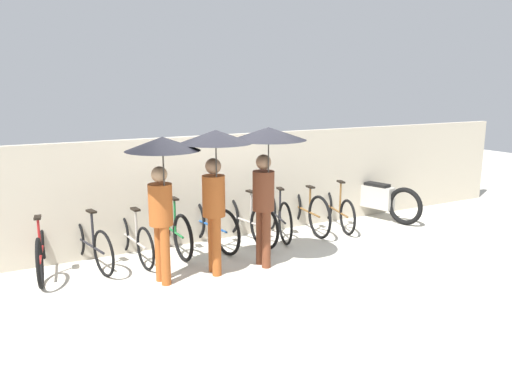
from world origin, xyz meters
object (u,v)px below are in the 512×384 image
object	(u,v)px
parked_bicycle_7	(305,209)
pedestrian_leading	(162,171)
parked_bicycle_2	(132,238)
parked_bicycle_5	(244,219)
parked_bicycle_0	(42,249)
pedestrian_trailing	(267,157)
motorcycle	(376,198)
pedestrian_center	(215,163)
parked_bicycle_1	(88,243)
parked_bicycle_4	(209,224)
parked_bicycle_3	(171,229)
parked_bicycle_8	(336,209)
parked_bicycle_6	(277,215)

from	to	relation	value
parked_bicycle_7	pedestrian_leading	world-z (taller)	pedestrian_leading
parked_bicycle_2	parked_bicycle_5	bearing A→B (deg)	-95.50
parked_bicycle_0	pedestrian_trailing	world-z (taller)	pedestrian_trailing
parked_bicycle_5	pedestrian_leading	xyz separation A→B (m)	(-1.80, -1.20, 1.18)
motorcycle	pedestrian_center	bearing A→B (deg)	92.09
parked_bicycle_0	parked_bicycle_1	distance (m)	0.64
parked_bicycle_0	parked_bicycle_4	world-z (taller)	parked_bicycle_4
parked_bicycle_0	parked_bicycle_7	distance (m)	4.52
parked_bicycle_2	parked_bicycle_3	distance (m)	0.65
parked_bicycle_3	pedestrian_trailing	distance (m)	2.10
parked_bicycle_4	parked_bicycle_7	size ratio (longest dim) A/B	0.97
pedestrian_center	parked_bicycle_2	bearing A→B (deg)	-48.42
parked_bicycle_4	motorcycle	size ratio (longest dim) A/B	0.91
parked_bicycle_7	pedestrian_center	world-z (taller)	pedestrian_center
parked_bicycle_3	pedestrian_leading	distance (m)	1.80
parked_bicycle_1	parked_bicycle_8	world-z (taller)	parked_bicycle_8
parked_bicycle_7	parked_bicycle_1	bearing A→B (deg)	96.17
parked_bicycle_5	parked_bicycle_7	distance (m)	1.30
motorcycle	parked_bicycle_1	bearing A→B (deg)	74.95
pedestrian_center	parked_bicycle_1	bearing A→B (deg)	-33.61
parked_bicycle_0	parked_bicycle_3	size ratio (longest dim) A/B	1.03
pedestrian_center	parked_bicycle_8	bearing A→B (deg)	-152.32
parked_bicycle_4	parked_bicycle_6	bearing A→B (deg)	-99.60
parked_bicycle_3	parked_bicycle_7	size ratio (longest dim) A/B	0.92
parked_bicycle_3	parked_bicycle_7	bearing A→B (deg)	-91.56
pedestrian_leading	pedestrian_trailing	xyz separation A→B (m)	(1.51, -0.08, 0.09)
parked_bicycle_4	pedestrian_center	size ratio (longest dim) A/B	0.86
parked_bicycle_3	parked_bicycle_7	world-z (taller)	parked_bicycle_7
pedestrian_center	motorcycle	size ratio (longest dim) A/B	1.06
parked_bicycle_4	motorcycle	distance (m)	3.67
parked_bicycle_3	parked_bicycle_8	xyz separation A→B (m)	(3.23, -0.07, -0.04)
parked_bicycle_7	pedestrian_center	bearing A→B (deg)	124.33
parked_bicycle_1	pedestrian_trailing	bearing A→B (deg)	-131.50
parked_bicycle_0	parked_bicycle_3	bearing A→B (deg)	-81.48
parked_bicycle_3	parked_bicycle_7	xyz separation A→B (m)	(2.58, 0.02, 0.01)
parked_bicycle_7	motorcycle	distance (m)	1.73
parked_bicycle_3	pedestrian_center	xyz separation A→B (m)	(0.23, -1.27, 1.24)
pedestrian_center	pedestrian_trailing	size ratio (longest dim) A/B	1.00
pedestrian_trailing	parked_bicycle_7	bearing A→B (deg)	-139.99
parked_bicycle_2	pedestrian_trailing	distance (m)	2.46
parked_bicycle_3	parked_bicycle_4	size ratio (longest dim) A/B	0.95
pedestrian_trailing	parked_bicycle_2	bearing A→B (deg)	-38.46
parked_bicycle_8	motorcycle	distance (m)	1.08
pedestrian_leading	pedestrian_trailing	bearing A→B (deg)	169.91
parked_bicycle_3	parked_bicycle_0	bearing A→B (deg)	88.05
parked_bicycle_6	pedestrian_trailing	world-z (taller)	pedestrian_trailing
parked_bicycle_2	parked_bicycle_6	world-z (taller)	parked_bicycle_6
parked_bicycle_7	parked_bicycle_8	world-z (taller)	parked_bicycle_8
parked_bicycle_4	parked_bicycle_8	size ratio (longest dim) A/B	1.07
parked_bicycle_7	parked_bicycle_3	bearing A→B (deg)	96.05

